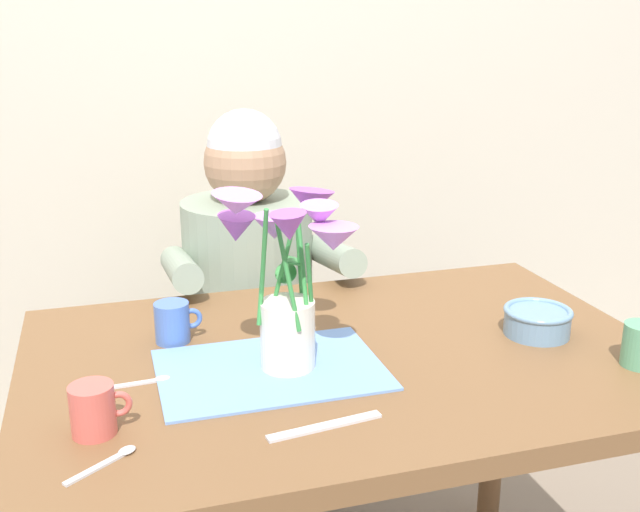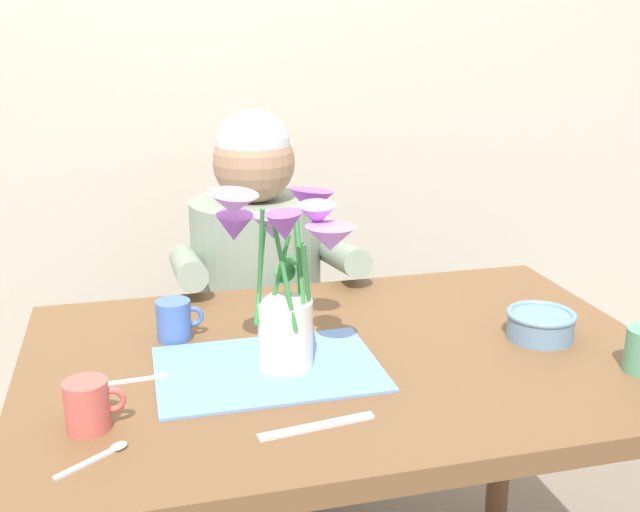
# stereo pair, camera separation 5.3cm
# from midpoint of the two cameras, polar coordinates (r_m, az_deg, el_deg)

# --- Properties ---
(wood_panel_backdrop) EXTENTS (4.00, 0.10, 2.50)m
(wood_panel_backdrop) POSITION_cam_midpoint_polar(r_m,az_deg,el_deg) (2.32, -7.12, 15.06)
(wood_panel_backdrop) COLOR beige
(wood_panel_backdrop) RESTS_ON ground_plane
(dining_table) EXTENTS (1.20, 0.80, 0.74)m
(dining_table) POSITION_cam_midpoint_polar(r_m,az_deg,el_deg) (1.47, 0.92, -10.78)
(dining_table) COLOR brown
(dining_table) RESTS_ON ground_plane
(seated_person) EXTENTS (0.45, 0.47, 1.14)m
(seated_person) POSITION_cam_midpoint_polar(r_m,az_deg,el_deg) (2.04, -6.10, -5.12)
(seated_person) COLOR #4C4C56
(seated_person) RESTS_ON ground_plane
(striped_placemat) EXTENTS (0.40, 0.28, 0.00)m
(striped_placemat) POSITION_cam_midpoint_polar(r_m,az_deg,el_deg) (1.36, -4.93, -8.63)
(striped_placemat) COLOR #6B93D1
(striped_placemat) RESTS_ON dining_table
(flower_vase) EXTENTS (0.27, 0.25, 0.34)m
(flower_vase) POSITION_cam_midpoint_polar(r_m,az_deg,el_deg) (1.30, -3.62, -1.10)
(flower_vase) COLOR silver
(flower_vase) RESTS_ON dining_table
(ceramic_bowl) EXTENTS (0.14, 0.14, 0.06)m
(ceramic_bowl) POSITION_cam_midpoint_polar(r_m,az_deg,el_deg) (1.55, 15.31, -4.76)
(ceramic_bowl) COLOR #6689A8
(ceramic_bowl) RESTS_ON dining_table
(dinner_knife) EXTENTS (0.19, 0.04, 0.00)m
(dinner_knife) POSITION_cam_midpoint_polar(r_m,az_deg,el_deg) (1.18, -0.93, -12.87)
(dinner_knife) COLOR silver
(dinner_knife) RESTS_ON dining_table
(ceramic_mug) EXTENTS (0.09, 0.07, 0.08)m
(ceramic_mug) POSITION_cam_midpoint_polar(r_m,az_deg,el_deg) (1.21, -18.11, -11.08)
(ceramic_mug) COLOR #CC564C
(ceramic_mug) RESTS_ON dining_table
(coffee_cup) EXTENTS (0.09, 0.07, 0.08)m
(coffee_cup) POSITION_cam_midpoint_polar(r_m,az_deg,el_deg) (1.49, -12.15, -4.96)
(coffee_cup) COLOR #476BB7
(coffee_cup) RESTS_ON dining_table
(spoon_0) EXTENTS (0.11, 0.08, 0.01)m
(spoon_0) POSITION_cam_midpoint_polar(r_m,az_deg,el_deg) (1.15, -16.89, -14.60)
(spoon_0) COLOR silver
(spoon_0) RESTS_ON dining_table
(spoon_1) EXTENTS (0.12, 0.02, 0.01)m
(spoon_1) POSITION_cam_midpoint_polar(r_m,az_deg,el_deg) (1.35, -14.15, -9.27)
(spoon_1) COLOR silver
(spoon_1) RESTS_ON dining_table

